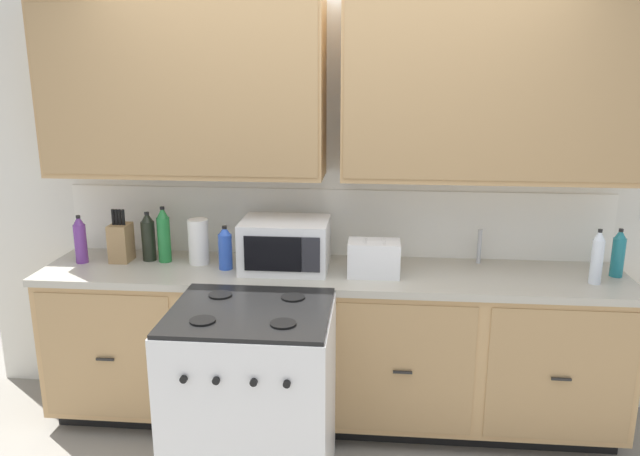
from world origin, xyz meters
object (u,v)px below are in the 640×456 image
object	(u,v)px
knife_block	(121,242)
bottle_dark	(148,237)
stove_range	(253,400)
bottle_teal	(618,253)
microwave	(285,245)
paper_towel_roll	(199,242)
bottle_blue	(225,248)
bottle_violet	(80,240)
toaster	(374,258)
bottle_green	(164,235)
bottle_clear	(597,257)

from	to	relation	value
knife_block	bottle_dark	distance (m)	0.16
stove_range	knife_block	bearing A→B (deg)	142.33
stove_range	bottle_teal	xyz separation A→B (m)	(1.87, 0.67, 0.59)
microwave	paper_towel_roll	bearing A→B (deg)	174.30
bottle_blue	stove_range	bearing A→B (deg)	-66.80
bottle_violet	bottle_blue	distance (m)	0.86
bottle_dark	stove_range	bearing A→B (deg)	-44.18
bottle_dark	toaster	bearing A→B (deg)	-6.42
paper_towel_roll	bottle_blue	distance (m)	0.19
microwave	bottle_teal	distance (m)	1.80
bottle_violet	bottle_green	world-z (taller)	bottle_green
bottle_violet	bottle_dark	xyz separation A→B (m)	(0.37, 0.08, 0.00)
bottle_teal	bottle_clear	distance (m)	0.20
bottle_violet	bottle_clear	size ratio (longest dim) A/B	0.96
toaster	bottle_green	distance (m)	1.22
bottle_violet	bottle_green	distance (m)	0.48
microwave	bottle_dark	size ratio (longest dim) A/B	1.66
bottle_green	stove_range	bearing A→B (deg)	-47.67
stove_range	bottle_teal	size ratio (longest dim) A/B	3.58
paper_towel_roll	bottle_blue	size ratio (longest dim) A/B	1.05
bottle_clear	bottle_green	world-z (taller)	bottle_green
stove_range	paper_towel_roll	distance (m)	1.01
paper_towel_roll	stove_range	bearing A→B (deg)	-57.75
microwave	bottle_green	distance (m)	0.72
stove_range	bottle_clear	world-z (taller)	bottle_clear
bottle_green	bottle_blue	xyz separation A→B (m)	(0.38, -0.10, -0.04)
stove_range	bottle_teal	world-z (taller)	bottle_teal
bottle_green	bottle_clear	bearing A→B (deg)	-3.91
stove_range	bottle_teal	bearing A→B (deg)	19.72
microwave	knife_block	world-z (taller)	knife_block
toaster	bottle_green	xyz separation A→B (m)	(-1.21, 0.13, 0.06)
paper_towel_roll	bottle_dark	bearing A→B (deg)	173.95
toaster	bottle_blue	xyz separation A→B (m)	(-0.83, 0.03, 0.03)
bottle_clear	bottle_green	size ratio (longest dim) A/B	0.90
paper_towel_roll	bottle_dark	distance (m)	0.31
bottle_clear	knife_block	bearing A→B (deg)	176.75
bottle_green	bottle_blue	bearing A→B (deg)	-14.83
knife_block	bottle_dark	xyz separation A→B (m)	(0.15, 0.03, 0.03)
knife_block	stove_range	bearing A→B (deg)	-37.67
knife_block	bottle_violet	size ratio (longest dim) A/B	1.11
bottle_clear	bottle_violet	bearing A→B (deg)	178.04
bottle_teal	bottle_dark	bearing A→B (deg)	178.93
knife_block	bottle_clear	size ratio (longest dim) A/B	1.06
bottle_teal	bottle_clear	bearing A→B (deg)	-139.91
toaster	bottle_green	world-z (taller)	bottle_green
toaster	bottle_violet	bearing A→B (deg)	177.71
bottle_teal	bottle_clear	size ratio (longest dim) A/B	0.91
stove_range	microwave	distance (m)	0.88
bottle_clear	bottle_green	distance (m)	2.37
microwave	bottle_green	world-z (taller)	bottle_green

